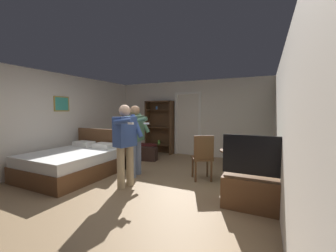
{
  "coord_description": "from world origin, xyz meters",
  "views": [
    {
      "loc": [
        2.38,
        -3.24,
        1.52
      ],
      "look_at": [
        0.63,
        0.44,
        1.21
      ],
      "focal_mm": 22.04,
      "sensor_mm": 36.0,
      "label": 1
    }
  ],
  "objects_px": {
    "laptop": "(234,148)",
    "person_striped_shirt": "(136,135)",
    "wooden_chair": "(203,156)",
    "suitcase_dark": "(148,154)",
    "bottle_on_table": "(242,146)",
    "side_table": "(235,161)",
    "person_blue_shirt": "(125,140)",
    "tv_flatscreen": "(257,188)",
    "bookshelf": "(160,125)",
    "suitcase_small": "(145,151)",
    "bed": "(75,162)"
  },
  "relations": [
    {
      "from": "laptop",
      "to": "person_striped_shirt",
      "type": "distance_m",
      "value": 2.17
    },
    {
      "from": "wooden_chair",
      "to": "suitcase_dark",
      "type": "distance_m",
      "value": 2.27
    },
    {
      "from": "suitcase_dark",
      "to": "bottle_on_table",
      "type": "bearing_deg",
      "value": -30.7
    },
    {
      "from": "side_table",
      "to": "person_blue_shirt",
      "type": "relative_size",
      "value": 0.43
    },
    {
      "from": "bottle_on_table",
      "to": "tv_flatscreen",
      "type": "bearing_deg",
      "value": -70.85
    },
    {
      "from": "bookshelf",
      "to": "suitcase_small",
      "type": "xyz_separation_m",
      "value": [
        -0.07,
        -0.86,
        -0.78
      ]
    },
    {
      "from": "suitcase_small",
      "to": "tv_flatscreen",
      "type": "bearing_deg",
      "value": -35.93
    },
    {
      "from": "tv_flatscreen",
      "to": "person_blue_shirt",
      "type": "relative_size",
      "value": 0.7
    },
    {
      "from": "wooden_chair",
      "to": "person_striped_shirt",
      "type": "relative_size",
      "value": 0.61
    },
    {
      "from": "wooden_chair",
      "to": "bookshelf",
      "type": "bearing_deg",
      "value": 135.18
    },
    {
      "from": "suitcase_small",
      "to": "bottle_on_table",
      "type": "bearing_deg",
      "value": -25.22
    },
    {
      "from": "bed",
      "to": "wooden_chair",
      "type": "height_order",
      "value": "bed"
    },
    {
      "from": "side_table",
      "to": "suitcase_dark",
      "type": "xyz_separation_m",
      "value": [
        -2.64,
        0.92,
        -0.27
      ]
    },
    {
      "from": "person_striped_shirt",
      "to": "suitcase_dark",
      "type": "bearing_deg",
      "value": 110.15
    },
    {
      "from": "suitcase_dark",
      "to": "laptop",
      "type": "bearing_deg",
      "value": -31.03
    },
    {
      "from": "wooden_chair",
      "to": "suitcase_small",
      "type": "xyz_separation_m",
      "value": [
        -2.25,
        1.31,
        -0.32
      ]
    },
    {
      "from": "laptop",
      "to": "person_blue_shirt",
      "type": "bearing_deg",
      "value": -149.89
    },
    {
      "from": "bookshelf",
      "to": "bed",
      "type": "bearing_deg",
      "value": -101.59
    },
    {
      "from": "tv_flatscreen",
      "to": "suitcase_small",
      "type": "xyz_separation_m",
      "value": [
        -3.38,
        2.24,
        -0.11
      ]
    },
    {
      "from": "tv_flatscreen",
      "to": "side_table",
      "type": "xyz_separation_m",
      "value": [
        -0.47,
        1.04,
        0.13
      ]
    },
    {
      "from": "person_striped_shirt",
      "to": "suitcase_small",
      "type": "height_order",
      "value": "person_striped_shirt"
    },
    {
      "from": "bookshelf",
      "to": "side_table",
      "type": "height_order",
      "value": "bookshelf"
    },
    {
      "from": "laptop",
      "to": "suitcase_dark",
      "type": "xyz_separation_m",
      "value": [
        -2.63,
        0.96,
        -0.55
      ]
    },
    {
      "from": "laptop",
      "to": "person_striped_shirt",
      "type": "height_order",
      "value": "person_striped_shirt"
    },
    {
      "from": "bookshelf",
      "to": "tv_flatscreen",
      "type": "distance_m",
      "value": 4.58
    },
    {
      "from": "bookshelf",
      "to": "suitcase_small",
      "type": "bearing_deg",
      "value": -94.63
    },
    {
      "from": "side_table",
      "to": "person_striped_shirt",
      "type": "relative_size",
      "value": 0.43
    },
    {
      "from": "bed",
      "to": "person_striped_shirt",
      "type": "distance_m",
      "value": 1.58
    },
    {
      "from": "bookshelf",
      "to": "person_striped_shirt",
      "type": "xyz_separation_m",
      "value": [
        0.69,
        -2.52,
        -0.05
      ]
    },
    {
      "from": "bed",
      "to": "person_striped_shirt",
      "type": "bearing_deg",
      "value": 23.18
    },
    {
      "from": "bed",
      "to": "suitcase_small",
      "type": "xyz_separation_m",
      "value": [
        0.56,
        2.22,
        -0.08
      ]
    },
    {
      "from": "bed",
      "to": "suitcase_dark",
      "type": "bearing_deg",
      "value": 66.97
    },
    {
      "from": "bottle_on_table",
      "to": "person_striped_shirt",
      "type": "height_order",
      "value": "person_striped_shirt"
    },
    {
      "from": "tv_flatscreen",
      "to": "suitcase_small",
      "type": "relative_size",
      "value": 1.86
    },
    {
      "from": "bookshelf",
      "to": "side_table",
      "type": "relative_size",
      "value": 2.63
    },
    {
      "from": "suitcase_dark",
      "to": "person_striped_shirt",
      "type": "bearing_deg",
      "value": -80.84
    },
    {
      "from": "person_striped_shirt",
      "to": "suitcase_small",
      "type": "bearing_deg",
      "value": 114.74
    },
    {
      "from": "bed",
      "to": "wooden_chair",
      "type": "bearing_deg",
      "value": 17.98
    },
    {
      "from": "bookshelf",
      "to": "laptop",
      "type": "xyz_separation_m",
      "value": [
        2.82,
        -2.11,
        -0.25
      ]
    },
    {
      "from": "bottle_on_table",
      "to": "suitcase_dark",
      "type": "relative_size",
      "value": 0.49
    },
    {
      "from": "bed",
      "to": "bookshelf",
      "type": "bearing_deg",
      "value": 78.41
    },
    {
      "from": "person_blue_shirt",
      "to": "suitcase_dark",
      "type": "xyz_separation_m",
      "value": [
        -0.73,
        2.06,
        -0.73
      ]
    },
    {
      "from": "person_striped_shirt",
      "to": "person_blue_shirt",
      "type": "bearing_deg",
      "value": -71.28
    },
    {
      "from": "laptop",
      "to": "suitcase_dark",
      "type": "relative_size",
      "value": 0.76
    },
    {
      "from": "side_table",
      "to": "bottle_on_table",
      "type": "relative_size",
      "value": 2.63
    },
    {
      "from": "person_blue_shirt",
      "to": "person_striped_shirt",
      "type": "distance_m",
      "value": 0.72
    },
    {
      "from": "suitcase_dark",
      "to": "tv_flatscreen",
      "type": "bearing_deg",
      "value": -43.09
    },
    {
      "from": "side_table",
      "to": "bookshelf",
      "type": "bearing_deg",
      "value": 143.94
    },
    {
      "from": "bottle_on_table",
      "to": "suitcase_small",
      "type": "distance_m",
      "value": 3.36
    },
    {
      "from": "bed",
      "to": "suitcase_dark",
      "type": "xyz_separation_m",
      "value": [
        0.82,
        1.94,
        -0.1
      ]
    }
  ]
}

